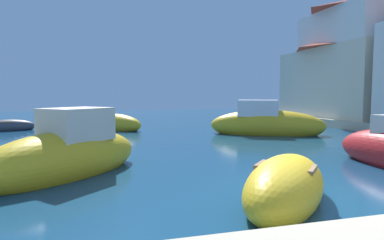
{
  "coord_description": "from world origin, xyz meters",
  "views": [
    {
      "loc": [
        -4.37,
        -5.58,
        2.19
      ],
      "look_at": [
        -0.26,
        9.88,
        0.91
      ],
      "focal_mm": 30.14,
      "sensor_mm": 36.0,
      "label": 1
    }
  ],
  "objects": [
    {
      "name": "moored_boat_3",
      "position": [
        -5.43,
        3.62,
        0.55
      ],
      "size": [
        4.75,
        4.67,
        2.17
      ],
      "rotation": [
        0.0,
        0.0,
        3.91
      ],
      "color": "gold",
      "rests_on": "ground"
    },
    {
      "name": "moored_boat_5",
      "position": [
        -10.16,
        15.89,
        0.24
      ],
      "size": [
        3.23,
        1.7,
        0.87
      ],
      "rotation": [
        0.0,
        0.0,
        3.39
      ],
      "color": "#3F3F47",
      "rests_on": "ground"
    },
    {
      "name": "moored_boat_7",
      "position": [
        6.75,
        15.63,
        0.32
      ],
      "size": [
        2.29,
        3.66,
        1.15
      ],
      "rotation": [
        0.0,
        0.0,
        1.89
      ],
      "color": "white",
      "rests_on": "ground"
    },
    {
      "name": "moored_boat_1",
      "position": [
        4.03,
        10.32,
        0.59
      ],
      "size": [
        6.36,
        4.5,
        2.26
      ],
      "rotation": [
        0.0,
        0.0,
        5.81
      ],
      "color": "gold",
      "rests_on": "ground"
    },
    {
      "name": "ground",
      "position": [
        0.0,
        0.0,
        0.0
      ],
      "size": [
        80.0,
        80.0,
        0.0
      ],
      "primitive_type": "plane",
      "color": "navy"
    },
    {
      "name": "waterfront_building_annex",
      "position": [
        13.0,
        13.95,
        4.8
      ],
      "size": [
        5.43,
        7.37,
        8.5
      ],
      "color": "white",
      "rests_on": "quay_promenade"
    },
    {
      "name": "moored_boat_2",
      "position": [
        -4.0,
        14.71,
        0.36
      ],
      "size": [
        4.0,
        3.85,
        1.3
      ],
      "rotation": [
        0.0,
        0.0,
        5.54
      ],
      "color": "gold",
      "rests_on": "ground"
    },
    {
      "name": "moored_boat_8",
      "position": [
        -0.97,
        0.0,
        0.35
      ],
      "size": [
        3.29,
        3.37,
        1.24
      ],
      "rotation": [
        0.0,
        0.0,
        0.82
      ],
      "color": "gold",
      "rests_on": "ground"
    },
    {
      "name": "waterfront_building_far",
      "position": [
        13.0,
        15.18,
        3.55
      ],
      "size": [
        5.44,
        10.22,
        6.01
      ],
      "color": "beige",
      "rests_on": "quay_promenade"
    }
  ]
}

